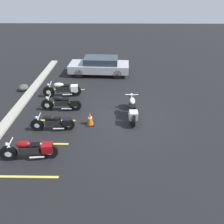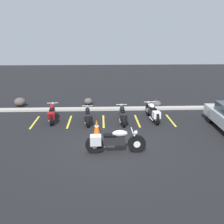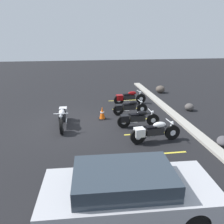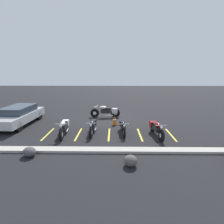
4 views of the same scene
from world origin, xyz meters
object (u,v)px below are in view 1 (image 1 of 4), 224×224
motorcycle_silver_featured (132,109)px  parked_bike_3 (64,89)px  parked_bike_2 (63,103)px  car_silver (100,66)px  parked_bike_0 (32,150)px  parked_bike_1 (55,122)px  landscape_rock_2 (23,88)px  traffic_cone (90,119)px

motorcycle_silver_featured → parked_bike_3: 4.55m
parked_bike_2 → car_silver: size_ratio=0.49×
motorcycle_silver_featured → car_silver: 6.38m
parked_bike_0 → parked_bike_1: (1.92, -0.41, -0.04)m
parked_bike_1 → landscape_rock_2: 5.24m
parked_bike_1 → parked_bike_3: (3.49, 0.29, 0.05)m
parked_bike_3 → car_silver: 4.16m
parked_bike_1 → landscape_rock_2: parked_bike_1 is taller
landscape_rock_2 → traffic_cone: traffic_cone is taller
parked_bike_0 → traffic_cone: size_ratio=3.13×
parked_bike_1 → parked_bike_0: bearing=74.9°
parked_bike_0 → parked_bike_3: bearing=-96.8°
motorcycle_silver_featured → traffic_cone: motorcycle_silver_featured is taller
parked_bike_1 → car_silver: bearing=-105.6°
parked_bike_2 → landscape_rock_2: bearing=-39.0°
motorcycle_silver_featured → car_silver: size_ratio=0.55×
landscape_rock_2 → motorcycle_silver_featured: bearing=-115.2°
motorcycle_silver_featured → parked_bike_0: motorcycle_silver_featured is taller
parked_bike_2 → traffic_cone: parked_bike_2 is taller
motorcycle_silver_featured → parked_bike_2: motorcycle_silver_featured is taller
parked_bike_1 → car_silver: 7.37m
motorcycle_silver_featured → parked_bike_2: (0.69, 3.59, -0.06)m
parked_bike_2 → car_silver: 5.60m
parked_bike_3 → motorcycle_silver_featured: bearing=143.0°
parked_bike_0 → motorcycle_silver_featured: bearing=-148.3°
traffic_cone → parked_bike_3: bearing=31.7°
parked_bike_0 → landscape_rock_2: parked_bike_0 is taller
parked_bike_3 → traffic_cone: size_ratio=3.23×
parked_bike_1 → parked_bike_3: bearing=-88.3°
parked_bike_0 → parked_bike_1: 1.96m
car_silver → traffic_cone: (-6.70, 0.04, -0.35)m
parked_bike_1 → car_silver: size_ratio=0.46×
car_silver → traffic_cone: car_silver is taller
car_silver → landscape_rock_2: 5.50m
parked_bike_1 → landscape_rock_2: bearing=-57.6°
landscape_rock_2 → traffic_cone: 5.94m
motorcycle_silver_featured → parked_bike_3: motorcycle_silver_featured is taller
parked_bike_1 → car_silver: (7.19, -1.60, 0.26)m
parked_bike_0 → parked_bike_2: (3.75, -0.41, -0.01)m
parked_bike_0 → landscape_rock_2: bearing=-72.6°
parked_bike_0 → landscape_rock_2: size_ratio=3.50×
motorcycle_silver_featured → traffic_cone: bearing=107.2°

